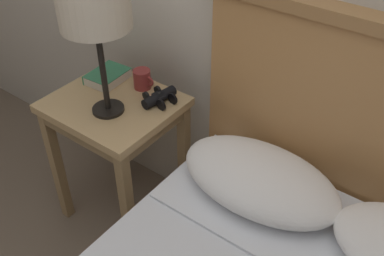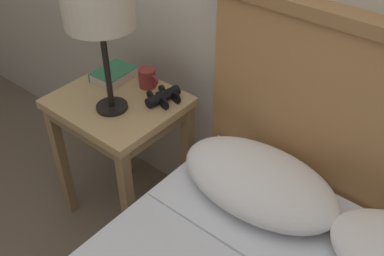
{
  "view_description": "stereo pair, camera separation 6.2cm",
  "coord_description": "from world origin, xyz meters",
  "px_view_note": "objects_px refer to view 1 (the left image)",
  "views": [
    {
      "loc": [
        0.61,
        -0.34,
        1.75
      ],
      "look_at": [
        -0.14,
        0.66,
        0.78
      ],
      "focal_mm": 42.0,
      "sensor_mm": 36.0,
      "label": 1
    },
    {
      "loc": [
        0.66,
        -0.3,
        1.75
      ],
      "look_at": [
        -0.14,
        0.66,
        0.78
      ],
      "focal_mm": 42.0,
      "sensor_mm": 36.0,
      "label": 2
    }
  ],
  "objects_px": {
    "table_lamp": "(94,9)",
    "book_on_nightstand": "(107,76)",
    "binoculars_pair": "(160,97)",
    "nightstand": "(116,122)",
    "coffee_mug": "(142,79)"
  },
  "relations": [
    {
      "from": "book_on_nightstand",
      "to": "table_lamp",
      "type": "bearing_deg",
      "value": -44.13
    },
    {
      "from": "nightstand",
      "to": "coffee_mug",
      "type": "height_order",
      "value": "coffee_mug"
    },
    {
      "from": "table_lamp",
      "to": "book_on_nightstand",
      "type": "bearing_deg",
      "value": 135.87
    },
    {
      "from": "binoculars_pair",
      "to": "coffee_mug",
      "type": "xyz_separation_m",
      "value": [
        -0.13,
        0.04,
        0.02
      ]
    },
    {
      "from": "table_lamp",
      "to": "book_on_nightstand",
      "type": "xyz_separation_m",
      "value": [
        -0.17,
        0.16,
        -0.41
      ]
    },
    {
      "from": "book_on_nightstand",
      "to": "binoculars_pair",
      "type": "relative_size",
      "value": 1.15
    },
    {
      "from": "book_on_nightstand",
      "to": "binoculars_pair",
      "type": "height_order",
      "value": "binoculars_pair"
    },
    {
      "from": "table_lamp",
      "to": "binoculars_pair",
      "type": "bearing_deg",
      "value": 53.31
    },
    {
      "from": "nightstand",
      "to": "book_on_nightstand",
      "type": "relative_size",
      "value": 3.6
    },
    {
      "from": "table_lamp",
      "to": "book_on_nightstand",
      "type": "distance_m",
      "value": 0.48
    },
    {
      "from": "book_on_nightstand",
      "to": "coffee_mug",
      "type": "distance_m",
      "value": 0.18
    },
    {
      "from": "nightstand",
      "to": "book_on_nightstand",
      "type": "distance_m",
      "value": 0.22
    },
    {
      "from": "table_lamp",
      "to": "binoculars_pair",
      "type": "relative_size",
      "value": 3.23
    },
    {
      "from": "binoculars_pair",
      "to": "coffee_mug",
      "type": "relative_size",
      "value": 1.59
    },
    {
      "from": "nightstand",
      "to": "binoculars_pair",
      "type": "bearing_deg",
      "value": 35.67
    }
  ]
}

